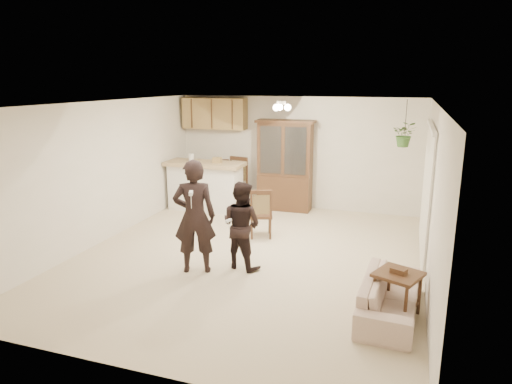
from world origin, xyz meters
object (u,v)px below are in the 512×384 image
(child, at_px, (241,226))
(chair_bar, at_px, (221,192))
(side_table, at_px, (397,293))
(sofa, at_px, (390,287))
(chair_hutch_left, at_px, (234,193))
(china_hutch, at_px, (285,166))
(chair_hutch_right, at_px, (261,223))
(adult, at_px, (194,215))

(child, height_order, chair_bar, child)
(child, height_order, side_table, child)
(sofa, height_order, child, child)
(chair_bar, bearing_deg, chair_hutch_left, -42.58)
(side_table, bearing_deg, china_hutch, 121.49)
(child, bearing_deg, chair_hutch_left, -51.00)
(china_hutch, relative_size, side_table, 3.00)
(chair_hutch_right, bearing_deg, side_table, 118.32)
(child, distance_m, chair_hutch_right, 1.53)
(sofa, bearing_deg, chair_hutch_right, 50.04)
(sofa, relative_size, chair_hutch_left, 1.64)
(chair_hutch_left, xyz_separation_m, chair_hutch_right, (1.21, -1.74, -0.06))
(sofa, xyz_separation_m, child, (-2.26, 0.80, 0.31))
(sofa, xyz_separation_m, side_table, (0.08, 0.00, -0.08))
(sofa, xyz_separation_m, chair_hutch_right, (-2.42, 2.26, -0.10))
(china_hutch, bearing_deg, sofa, -60.73)
(sofa, relative_size, adult, 1.04)
(adult, bearing_deg, chair_hutch_right, -124.95)
(sofa, distance_m, adult, 2.95)
(child, relative_size, chair_hutch_left, 1.18)
(adult, relative_size, chair_hutch_left, 1.58)
(china_hutch, height_order, chair_hutch_right, china_hutch)
(chair_hutch_right, bearing_deg, sofa, 117.34)
(adult, height_order, side_table, adult)
(chair_bar, bearing_deg, side_table, -71.46)
(adult, xyz_separation_m, chair_bar, (-1.13, 3.67, -0.61))
(chair_hutch_left, bearing_deg, child, -55.05)
(side_table, bearing_deg, child, 161.21)
(chair_bar, distance_m, chair_hutch_right, 2.43)
(child, bearing_deg, china_hutch, -70.46)
(china_hutch, bearing_deg, child, -87.62)
(child, xyz_separation_m, chair_bar, (-1.74, 3.30, -0.38))
(adult, relative_size, china_hutch, 0.90)
(sofa, height_order, china_hutch, china_hutch)
(china_hutch, relative_size, chair_hutch_left, 1.76)
(adult, distance_m, china_hutch, 3.78)
(side_table, distance_m, chair_hutch_right, 3.37)
(child, xyz_separation_m, china_hutch, (-0.22, 3.39, 0.32))
(sofa, xyz_separation_m, adult, (-2.87, 0.43, 0.53))
(chair_hutch_left, bearing_deg, side_table, -35.34)
(chair_hutch_right, bearing_deg, child, 76.58)
(chair_hutch_left, bearing_deg, chair_bar, 175.47)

